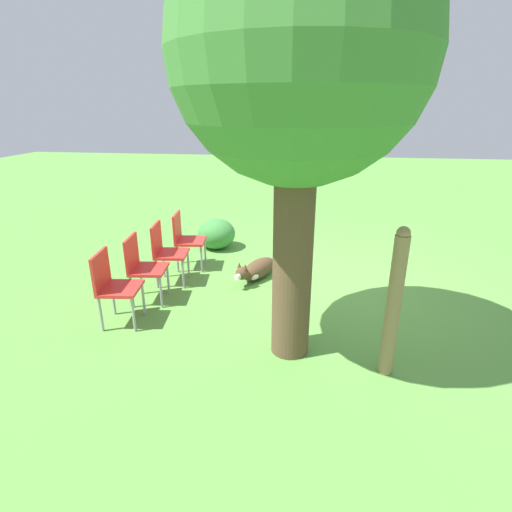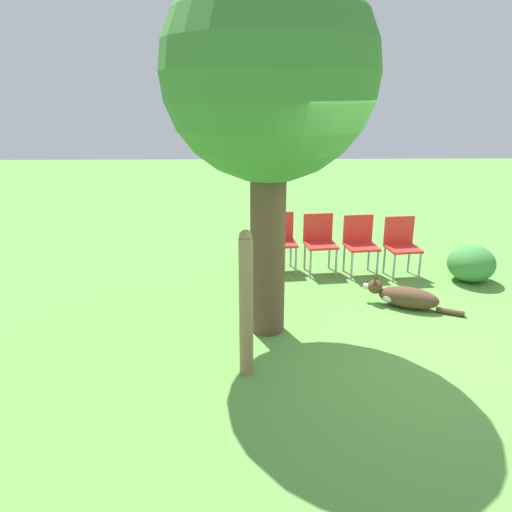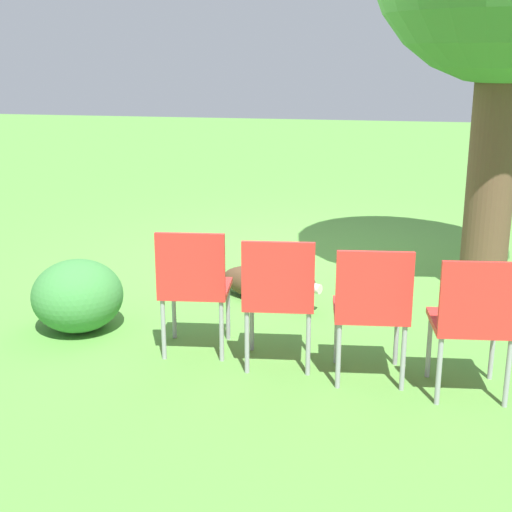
{
  "view_description": "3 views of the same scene",
  "coord_description": "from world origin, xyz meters",
  "px_view_note": "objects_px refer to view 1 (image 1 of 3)",
  "views": [
    {
      "loc": [
        0.36,
        5.04,
        2.36
      ],
      "look_at": [
        1.1,
        -0.25,
        0.32
      ],
      "focal_mm": 28.0,
      "sensor_mm": 36.0,
      "label": 1
    },
    {
      "loc": [
        -4.61,
        1.78,
        2.59
      ],
      "look_at": [
        0.42,
        1.67,
        0.91
      ],
      "focal_mm": 35.0,
      "sensor_mm": 36.0,
      "label": 2
    },
    {
      "loc": [
        6.44,
        0.78,
        1.94
      ],
      "look_at": [
        1.15,
        -0.26,
        0.39
      ],
      "focal_mm": 50.0,
      "sensor_mm": 36.0,
      "label": 3
    }
  ],
  "objects_px": {
    "red_chair_0": "(185,237)",
    "red_chair_1": "(166,249)",
    "oak_tree": "(300,58)",
    "fence_post": "(394,303)",
    "dog": "(257,270)",
    "red_chair_2": "(142,264)",
    "red_chair_3": "(113,283)"
  },
  "relations": [
    {
      "from": "red_chair_0",
      "to": "red_chair_1",
      "type": "xyz_separation_m",
      "value": [
        0.1,
        0.58,
        0.0
      ]
    },
    {
      "from": "oak_tree",
      "to": "red_chair_1",
      "type": "height_order",
      "value": "oak_tree"
    },
    {
      "from": "fence_post",
      "to": "red_chair_1",
      "type": "bearing_deg",
      "value": -31.57
    },
    {
      "from": "red_chair_1",
      "to": "red_chair_0",
      "type": "bearing_deg",
      "value": 73.62
    },
    {
      "from": "dog",
      "to": "red_chair_2",
      "type": "height_order",
      "value": "red_chair_2"
    },
    {
      "from": "oak_tree",
      "to": "fence_post",
      "type": "height_order",
      "value": "oak_tree"
    },
    {
      "from": "oak_tree",
      "to": "red_chair_0",
      "type": "xyz_separation_m",
      "value": [
        1.7,
        -2.0,
        -2.2
      ]
    },
    {
      "from": "red_chair_3",
      "to": "oak_tree",
      "type": "bearing_deg",
      "value": -14.48
    },
    {
      "from": "fence_post",
      "to": "red_chair_3",
      "type": "xyz_separation_m",
      "value": [
        2.91,
        -0.52,
        -0.22
      ]
    },
    {
      "from": "fence_post",
      "to": "red_chair_3",
      "type": "height_order",
      "value": "fence_post"
    },
    {
      "from": "red_chair_2",
      "to": "fence_post",
      "type": "bearing_deg",
      "value": -27.82
    },
    {
      "from": "fence_post",
      "to": "red_chair_1",
      "type": "relative_size",
      "value": 1.66
    },
    {
      "from": "oak_tree",
      "to": "red_chair_3",
      "type": "relative_size",
      "value": 4.45
    },
    {
      "from": "fence_post",
      "to": "red_chair_2",
      "type": "bearing_deg",
      "value": -21.21
    },
    {
      "from": "red_chair_1",
      "to": "red_chair_3",
      "type": "bearing_deg",
      "value": -106.38
    },
    {
      "from": "red_chair_0",
      "to": "red_chair_3",
      "type": "height_order",
      "value": "same"
    },
    {
      "from": "red_chair_1",
      "to": "oak_tree",
      "type": "bearing_deg",
      "value": -45.02
    },
    {
      "from": "red_chair_0",
      "to": "oak_tree",
      "type": "bearing_deg",
      "value": -56.26
    },
    {
      "from": "red_chair_0",
      "to": "red_chair_3",
      "type": "distance_m",
      "value": 1.75
    },
    {
      "from": "oak_tree",
      "to": "red_chair_2",
      "type": "bearing_deg",
      "value": -24.15
    },
    {
      "from": "fence_post",
      "to": "red_chair_1",
      "type": "distance_m",
      "value": 3.19
    },
    {
      "from": "red_chair_1",
      "to": "red_chair_3",
      "type": "relative_size",
      "value": 1.0
    },
    {
      "from": "red_chair_1",
      "to": "red_chair_2",
      "type": "xyz_separation_m",
      "value": [
        0.1,
        0.58,
        0.0
      ]
    },
    {
      "from": "red_chair_0",
      "to": "red_chair_2",
      "type": "xyz_separation_m",
      "value": [
        0.2,
        1.15,
        0.0
      ]
    },
    {
      "from": "red_chair_2",
      "to": "red_chair_3",
      "type": "xyz_separation_m",
      "value": [
        0.1,
        0.58,
        0.0
      ]
    },
    {
      "from": "oak_tree",
      "to": "red_chair_3",
      "type": "xyz_separation_m",
      "value": [
        2.0,
        -0.28,
        -2.2
      ]
    },
    {
      "from": "fence_post",
      "to": "red_chair_1",
      "type": "xyz_separation_m",
      "value": [
        2.71,
        -1.67,
        -0.22
      ]
    },
    {
      "from": "red_chair_1",
      "to": "fence_post",
      "type": "bearing_deg",
      "value": -38.18
    },
    {
      "from": "dog",
      "to": "red_chair_1",
      "type": "relative_size",
      "value": 1.33
    },
    {
      "from": "dog",
      "to": "red_chair_0",
      "type": "distance_m",
      "value": 1.21
    },
    {
      "from": "red_chair_0",
      "to": "red_chair_1",
      "type": "relative_size",
      "value": 1.0
    },
    {
      "from": "dog",
      "to": "red_chair_0",
      "type": "height_order",
      "value": "red_chair_0"
    }
  ]
}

